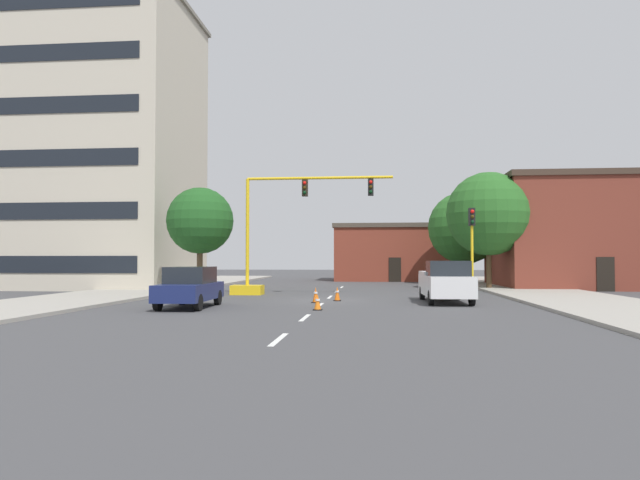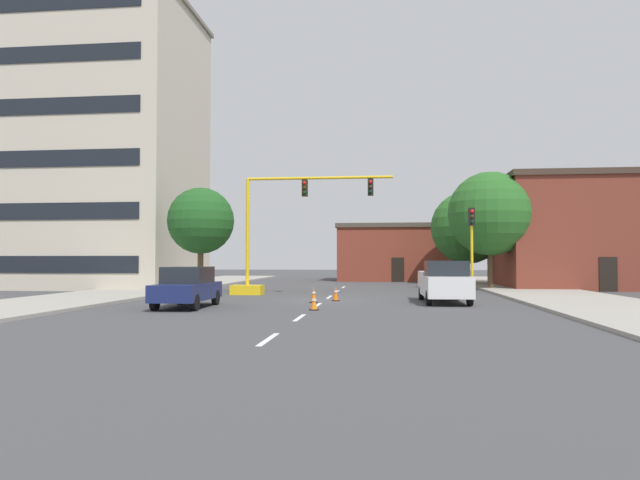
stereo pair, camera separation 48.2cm
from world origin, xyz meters
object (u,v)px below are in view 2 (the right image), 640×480
traffic_light_pole_right (472,232)px  traffic_cone_roadside_c (314,295)px  traffic_cone_roadside_b (336,294)px  tree_right_mid (490,214)px  tree_left_near (201,221)px  pickup_truck_white (444,282)px  tree_right_far (467,228)px  traffic_cone_roadside_a (314,302)px  traffic_signal_gantry (268,256)px  sedan_navy_near_left (187,287)px

traffic_light_pole_right → traffic_cone_roadside_c: size_ratio=6.43×
traffic_light_pole_right → traffic_cone_roadside_b: bearing=-157.6°
tree_right_mid → traffic_cone_roadside_c: 17.01m
tree_left_near → pickup_truck_white: (14.01, -6.37, -3.43)m
tree_right_far → tree_left_near: size_ratio=1.18×
tree_left_near → traffic_cone_roadside_a: tree_left_near is taller
tree_left_near → traffic_cone_roadside_a: 14.41m
traffic_light_pole_right → traffic_cone_roadside_a: traffic_light_pole_right is taller
traffic_light_pole_right → traffic_cone_roadside_b: 8.24m
traffic_light_pole_right → traffic_cone_roadside_a: (-7.47, -8.09, -3.21)m
traffic_light_pole_right → tree_right_mid: 8.86m
tree_left_near → traffic_cone_roadside_c: size_ratio=8.65×
tree_right_far → traffic_signal_gantry: bearing=-131.4°
pickup_truck_white → traffic_cone_roadside_b: (-5.20, 0.55, -0.62)m
traffic_cone_roadside_a → traffic_cone_roadside_c: (-0.49, 3.88, 0.05)m
traffic_signal_gantry → tree_right_far: tree_right_far is taller
tree_right_far → pickup_truck_white: tree_right_far is taller
sedan_navy_near_left → tree_right_far: bearing=58.0°
traffic_signal_gantry → traffic_light_pole_right: (11.36, -1.57, 1.27)m
traffic_cone_roadside_c → traffic_cone_roadside_a: bearing=-82.8°
tree_right_far → tree_left_near: (-17.99, -13.99, -0.23)m
traffic_light_pole_right → sedan_navy_near_left: 15.21m
tree_right_far → traffic_cone_roadside_c: tree_right_far is taller
traffic_cone_roadside_a → traffic_cone_roadside_c: traffic_cone_roadside_c is taller
tree_right_far → traffic_cone_roadside_b: tree_right_far is taller
tree_right_mid → sedan_navy_near_left: size_ratio=1.75×
sedan_navy_near_left → traffic_cone_roadside_b: bearing=37.1°
tree_right_mid → pickup_truck_white: bearing=-109.9°
traffic_signal_gantry → traffic_cone_roadside_a: bearing=-68.1°
traffic_signal_gantry → tree_left_near: (-4.47, 1.34, 2.15)m
tree_left_near → pickup_truck_white: 15.77m
traffic_light_pole_right → sedan_navy_near_left: size_ratio=1.06×
pickup_truck_white → traffic_cone_roadside_b: pickup_truck_white is taller
traffic_cone_roadside_c → traffic_cone_roadside_b: bearing=54.3°
tree_right_mid → traffic_cone_roadside_a: tree_right_mid is taller
tree_right_mid → traffic_light_pole_right: bearing=-106.4°
traffic_cone_roadside_b → traffic_cone_roadside_c: (-0.94, -1.31, 0.01)m
traffic_light_pole_right → tree_right_far: 17.08m
traffic_light_pole_right → tree_left_near: 16.12m
pickup_truck_white → sedan_navy_near_left: size_ratio=1.20×
traffic_cone_roadside_a → traffic_cone_roadside_b: bearing=85.1°
tree_right_mid → sedan_navy_near_left: tree_right_mid is taller
pickup_truck_white → traffic_cone_roadside_b: 5.27m
tree_right_mid → pickup_truck_white: tree_right_mid is taller
traffic_light_pole_right → sedan_navy_near_left: (-13.02, -7.42, -2.64)m
pickup_truck_white → sedan_navy_near_left: 11.87m
sedan_navy_near_left → traffic_cone_roadside_b: sedan_navy_near_left is taller
sedan_navy_near_left → traffic_cone_roadside_c: (5.05, 3.21, -0.52)m
tree_right_mid → pickup_truck_white: (-4.29, -11.82, -4.14)m
traffic_cone_roadside_c → traffic_signal_gantry: bearing=120.5°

